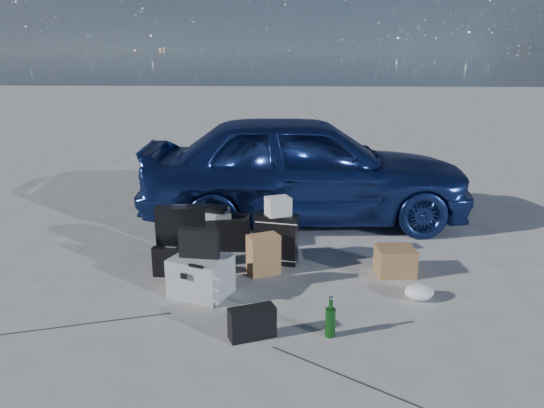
# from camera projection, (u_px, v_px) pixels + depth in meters

# --- Properties ---
(ground) EXTENTS (60.00, 60.00, 0.00)m
(ground) POSITION_uv_depth(u_px,v_px,m) (249.00, 302.00, 4.79)
(ground) COLOR #A6A6A1
(ground) RESTS_ON ground
(car) EXTENTS (4.31, 1.95, 1.44)m
(car) POSITION_uv_depth(u_px,v_px,m) (304.00, 168.00, 6.92)
(car) COLOR navy
(car) RESTS_ON ground
(pelican_case) EXTENTS (0.62, 0.58, 0.37)m
(pelican_case) POSITION_uv_depth(u_px,v_px,m) (201.00, 276.00, 4.90)
(pelican_case) COLOR #95989A
(pelican_case) RESTS_ON ground
(laptop_bag) EXTENTS (0.37, 0.13, 0.27)m
(laptop_bag) POSITION_uv_depth(u_px,v_px,m) (199.00, 243.00, 4.82)
(laptop_bag) COLOR black
(laptop_bag) RESTS_ON pelican_case
(briefcase) EXTENTS (0.40, 0.13, 0.31)m
(briefcase) POSITION_uv_depth(u_px,v_px,m) (172.00, 262.00, 5.30)
(briefcase) COLOR black
(briefcase) RESTS_ON ground
(suitcase_left) EXTENTS (0.53, 0.28, 0.66)m
(suitcase_left) POSITION_uv_depth(u_px,v_px,m) (181.00, 237.00, 5.49)
(suitcase_left) COLOR black
(suitcase_left) RESTS_ON ground
(suitcase_right) EXTENTS (0.47, 0.25, 0.54)m
(suitcase_right) POSITION_uv_depth(u_px,v_px,m) (276.00, 239.00, 5.61)
(suitcase_right) COLOR black
(suitcase_right) RESTS_ON ground
(white_carton) EXTENTS (0.30, 0.27, 0.19)m
(white_carton) POSITION_uv_depth(u_px,v_px,m) (278.00, 206.00, 5.50)
(white_carton) COLOR beige
(white_carton) RESTS_ON suitcase_right
(duffel_bag) EXTENTS (0.75, 0.33, 0.37)m
(duffel_bag) POSITION_uv_depth(u_px,v_px,m) (217.00, 232.00, 6.08)
(duffel_bag) COLOR black
(duffel_bag) RESTS_ON ground
(flat_box_white) EXTENTS (0.40, 0.33, 0.06)m
(flat_box_white) POSITION_uv_depth(u_px,v_px,m) (215.00, 214.00, 6.03)
(flat_box_white) COLOR beige
(flat_box_white) RESTS_ON duffel_bag
(flat_box_black) EXTENTS (0.30, 0.25, 0.06)m
(flat_box_black) POSITION_uv_depth(u_px,v_px,m) (214.00, 209.00, 6.01)
(flat_box_black) COLOR black
(flat_box_black) RESTS_ON flat_box_white
(kraft_bag) EXTENTS (0.36, 0.31, 0.41)m
(kraft_bag) POSITION_uv_depth(u_px,v_px,m) (263.00, 255.00, 5.35)
(kraft_bag) COLOR #A26946
(kraft_bag) RESTS_ON ground
(cardboard_box) EXTENTS (0.40, 0.35, 0.28)m
(cardboard_box) POSITION_uv_depth(u_px,v_px,m) (395.00, 261.00, 5.37)
(cardboard_box) COLOR olive
(cardboard_box) RESTS_ON ground
(plastic_bag) EXTENTS (0.34, 0.32, 0.15)m
(plastic_bag) POSITION_uv_depth(u_px,v_px,m) (419.00, 292.00, 4.83)
(plastic_bag) COLOR silver
(plastic_bag) RESTS_ON ground
(messenger_bag) EXTENTS (0.39, 0.27, 0.26)m
(messenger_bag) POSITION_uv_depth(u_px,v_px,m) (252.00, 323.00, 4.17)
(messenger_bag) COLOR black
(messenger_bag) RESTS_ON ground
(green_bottle) EXTENTS (0.08, 0.08, 0.33)m
(green_bottle) POSITION_uv_depth(u_px,v_px,m) (330.00, 318.00, 4.18)
(green_bottle) COLOR black
(green_bottle) RESTS_ON ground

